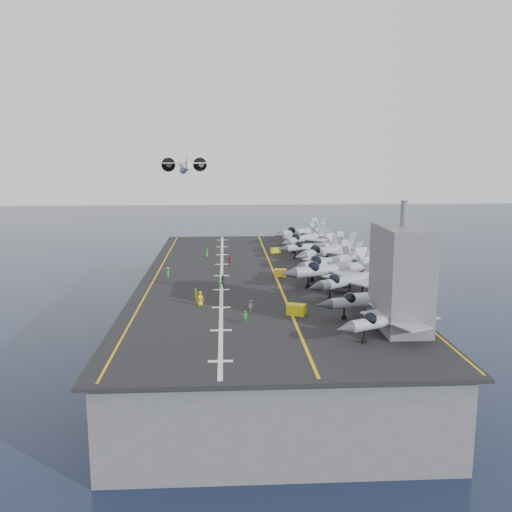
{
  "coord_description": "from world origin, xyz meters",
  "views": [
    {
      "loc": [
        -5.48,
        -93.69,
        30.7
      ],
      "look_at": [
        0.0,
        4.0,
        13.0
      ],
      "focal_mm": 40.0,
      "sensor_mm": 36.0,
      "label": 1
    }
  ],
  "objects": [
    {
      "name": "tow_cart_b",
      "position": [
        3.82,
        -1.0,
        11.01
      ],
      "size": [
        2.26,
        1.7,
        1.23
      ],
      "primitive_type": null,
      "color": "gold",
      "rests_on": "flight_deck"
    },
    {
      "name": "fighter_jet_1",
      "position": [
        12.7,
        -25.58,
        12.64
      ],
      "size": [
        14.53,
        11.3,
        4.49
      ],
      "primitive_type": null,
      "color": "gray",
      "rests_on": "flight_deck"
    },
    {
      "name": "fighter_jet_7",
      "position": [
        11.41,
        24.87,
        13.02
      ],
      "size": [
        17.42,
        18.07,
        5.25
      ],
      "primitive_type": null,
      "color": "gray",
      "rests_on": "flight_deck"
    },
    {
      "name": "fighter_jet_2",
      "position": [
        12.35,
        -14.9,
        12.89
      ],
      "size": [
        17.23,
        16.13,
        4.98
      ],
      "primitive_type": null,
      "color": "gray",
      "rests_on": "flight_deck"
    },
    {
      "name": "tow_cart_a",
      "position": [
        3.56,
        -23.93,
        11.08
      ],
      "size": [
        2.67,
        2.23,
        1.37
      ],
      "primitive_type": null,
      "color": "gold",
      "rests_on": "flight_deck"
    },
    {
      "name": "fighter_jet_4",
      "position": [
        11.84,
        -2.34,
        13.16
      ],
      "size": [
        18.97,
        18.3,
        5.51
      ],
      "primitive_type": null,
      "color": "#9FA7AF",
      "rests_on": "flight_deck"
    },
    {
      "name": "fighter_jet_6",
      "position": [
        11.74,
        16.24,
        12.65
      ],
      "size": [
        14.94,
        12.1,
        4.5
      ],
      "primitive_type": null,
      "color": "#979DA5",
      "rests_on": "flight_deck"
    },
    {
      "name": "crew_4",
      "position": [
        -4.61,
        8.44,
        11.25
      ],
      "size": [
        1.09,
        1.22,
        1.69
      ],
      "primitive_type": "imported",
      "color": "#A3151F",
      "rests_on": "flight_deck"
    },
    {
      "name": "crew_7",
      "position": [
        -2.13,
        -22.46,
        11.2
      ],
      "size": [
        1.0,
        1.14,
        1.59
      ],
      "primitive_type": "imported",
      "color": "silver",
      "rests_on": "flight_deck"
    },
    {
      "name": "crew_3",
      "position": [
        -14.87,
        -0.96,
        11.28
      ],
      "size": [
        0.89,
        1.17,
        1.76
      ],
      "primitive_type": "imported",
      "color": "green",
      "rests_on": "flight_deck"
    },
    {
      "name": "fighter_jet_0",
      "position": [
        12.74,
        -33.83,
        12.63
      ],
      "size": [
        15.27,
        13.26,
        4.46
      ],
      "primitive_type": null,
      "color": "#9FA8AF",
      "rests_on": "flight_deck"
    },
    {
      "name": "deck_edge_port",
      "position": [
        -17.0,
        0.0,
        10.42
      ],
      "size": [
        0.25,
        90.0,
        0.02
      ],
      "primitive_type": "cube",
      "color": "gold",
      "rests_on": "flight_deck"
    },
    {
      "name": "ground",
      "position": [
        0.0,
        0.0,
        0.0
      ],
      "size": [
        500.0,
        500.0,
        0.0
      ],
      "primitive_type": "plane",
      "color": "#142135",
      "rests_on": "ground"
    },
    {
      "name": "transport_plane",
      "position": [
        -15.23,
        52.54,
        27.07
      ],
      "size": [
        21.63,
        16.44,
        4.66
      ],
      "primitive_type": null,
      "color": "silver"
    },
    {
      "name": "landing_centerline",
      "position": [
        -6.0,
        0.0,
        10.42
      ],
      "size": [
        0.5,
        90.0,
        0.02
      ],
      "primitive_type": "cube",
      "color": "silver",
      "rests_on": "flight_deck"
    },
    {
      "name": "fighter_jet_5",
      "position": [
        13.34,
        8.32,
        13.17
      ],
      "size": [
        18.99,
        18.64,
        5.55
      ],
      "primitive_type": null,
      "color": "gray",
      "rests_on": "flight_deck"
    },
    {
      "name": "island_superstructure",
      "position": [
        15.0,
        -30.0,
        17.9
      ],
      "size": [
        5.0,
        10.0,
        15.0
      ],
      "primitive_type": null,
      "color": "#56595E",
      "rests_on": "flight_deck"
    },
    {
      "name": "fighter_jet_3",
      "position": [
        11.36,
        -8.3,
        13.14
      ],
      "size": [
        18.31,
        14.96,
        5.49
      ],
      "primitive_type": null,
      "color": "gray",
      "rests_on": "flight_deck"
    },
    {
      "name": "flight_deck",
      "position": [
        0.0,
        0.0,
        10.2
      ],
      "size": [
        38.0,
        92.0,
        0.4
      ],
      "primitive_type": "cube",
      "color": "black",
      "rests_on": "hull"
    },
    {
      "name": "hull",
      "position": [
        0.0,
        0.0,
        5.0
      ],
      "size": [
        36.0,
        90.0,
        10.0
      ],
      "primitive_type": "cube",
      "color": "#56595E",
      "rests_on": "ground"
    },
    {
      "name": "crew_0",
      "position": [
        -8.83,
        -18.99,
        11.4
      ],
      "size": [
        1.26,
        0.89,
        2.01
      ],
      "primitive_type": "imported",
      "color": "gold",
      "rests_on": "flight_deck"
    },
    {
      "name": "fighter_jet_8",
      "position": [
        12.35,
        35.06,
        13.06
      ],
      "size": [
        18.35,
        17.38,
        5.31
      ],
      "primitive_type": null,
      "color": "gray",
      "rests_on": "flight_deck"
    },
    {
      "name": "tow_cart_c",
      "position": [
        5.0,
        21.33,
        10.96
      ],
      "size": [
        2.18,
        1.79,
        1.12
      ],
      "primitive_type": null,
      "color": "yellow",
      "rests_on": "flight_deck"
    },
    {
      "name": "deck_edge_stbd",
      "position": [
        18.5,
        0.0,
        10.42
      ],
      "size": [
        0.25,
        90.0,
        0.02
      ],
      "primitive_type": "cube",
      "color": "gold",
      "rests_on": "flight_deck"
    },
    {
      "name": "crew_1",
      "position": [
        -9.52,
        -15.97,
        11.23
      ],
      "size": [
        1.0,
        1.17,
        1.65
      ],
      "primitive_type": "imported",
      "color": "yellow",
      "rests_on": "flight_deck"
    },
    {
      "name": "crew_2",
      "position": [
        -5.77,
        -8.36,
        11.36
      ],
      "size": [
        1.35,
        1.13,
        1.91
      ],
      "primitive_type": "imported",
      "color": "#227B2F",
      "rests_on": "flight_deck"
    },
    {
      "name": "foul_line",
      "position": [
        3.0,
        0.0,
        10.42
      ],
      "size": [
        0.35,
        90.0,
        0.02
      ],
      "primitive_type": "cube",
      "color": "gold",
      "rests_on": "flight_deck"
    },
    {
      "name": "crew_6",
      "position": [
        -3.05,
        -27.47,
        11.21
      ],
      "size": [
        1.17,
        1.06,
        1.62
      ],
      "primitive_type": "imported",
      "color": "#1D802C",
      "rests_on": "flight_deck"
    },
    {
      "name": "crew_5",
      "position": [
        -8.97,
        17.52,
        11.21
      ],
      "size": [
        1.03,
        1.17,
        1.63
      ],
      "primitive_type": "imported",
      "color": "#268C33",
      "rests_on": "flight_deck"
    }
  ]
}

